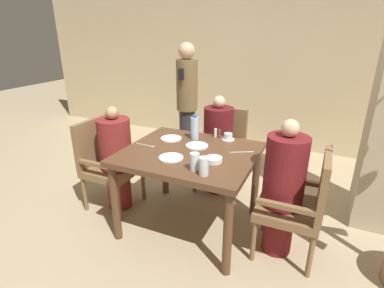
% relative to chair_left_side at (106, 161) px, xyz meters
% --- Properties ---
extents(ground_plane, '(16.00, 16.00, 0.00)m').
position_rel_chair_left_side_xyz_m(ground_plane, '(0.96, 0.00, -0.50)').
color(ground_plane, tan).
extents(wall_back, '(8.00, 0.06, 2.80)m').
position_rel_chair_left_side_xyz_m(wall_back, '(0.96, 2.46, 0.90)').
color(wall_back, '#C6B289').
rests_on(wall_back, ground_plane).
extents(dining_table, '(1.14, 1.00, 0.77)m').
position_rel_chair_left_side_xyz_m(dining_table, '(0.96, 0.00, 0.17)').
color(dining_table, brown).
rests_on(dining_table, ground_plane).
extents(chair_left_side, '(0.49, 0.49, 0.92)m').
position_rel_chair_left_side_xyz_m(chair_left_side, '(0.00, 0.00, 0.00)').
color(chair_left_side, brown).
rests_on(chair_left_side, ground_plane).
extents(diner_in_left_chair, '(0.32, 0.32, 1.09)m').
position_rel_chair_left_side_xyz_m(diner_in_left_chair, '(0.14, 0.00, 0.06)').
color(diner_in_left_chair, maroon).
rests_on(diner_in_left_chair, ground_plane).
extents(chair_far_side, '(0.49, 0.49, 0.92)m').
position_rel_chair_left_side_xyz_m(chair_far_side, '(0.96, 0.88, 0.00)').
color(chair_far_side, brown).
rests_on(chair_far_side, ground_plane).
extents(diner_in_far_chair, '(0.32, 0.32, 1.12)m').
position_rel_chair_left_side_xyz_m(diner_in_far_chair, '(0.96, 0.74, 0.07)').
color(diner_in_far_chair, '#5B1419').
rests_on(diner_in_far_chair, ground_plane).
extents(chair_right_side, '(0.49, 0.49, 0.92)m').
position_rel_chair_left_side_xyz_m(chair_right_side, '(1.91, 0.00, 0.00)').
color(chair_right_side, brown).
rests_on(chair_right_side, ground_plane).
extents(diner_in_right_chair, '(0.32, 0.32, 1.16)m').
position_rel_chair_left_side_xyz_m(diner_in_right_chair, '(1.77, 0.00, 0.09)').
color(diner_in_right_chair, maroon).
rests_on(diner_in_right_chair, ground_plane).
extents(standing_host, '(0.28, 0.31, 1.62)m').
position_rel_chair_left_side_xyz_m(standing_host, '(0.31, 1.32, 0.37)').
color(standing_host, '#2D2D33').
rests_on(standing_host, ground_plane).
extents(plate_main_left, '(0.21, 0.21, 0.01)m').
position_rel_chair_left_side_xyz_m(plate_main_left, '(0.88, -0.20, 0.28)').
color(plate_main_left, white).
rests_on(plate_main_left, dining_table).
extents(plate_main_right, '(0.21, 0.21, 0.01)m').
position_rel_chair_left_side_xyz_m(plate_main_right, '(0.97, 0.13, 0.28)').
color(plate_main_right, white).
rests_on(plate_main_right, dining_table).
extents(plate_dessert_center, '(0.21, 0.21, 0.01)m').
position_rel_chair_left_side_xyz_m(plate_dessert_center, '(0.66, 0.21, 0.28)').
color(plate_dessert_center, white).
rests_on(plate_dessert_center, dining_table).
extents(teacup_with_saucer, '(0.12, 0.12, 0.07)m').
position_rel_chair_left_side_xyz_m(teacup_with_saucer, '(1.17, 0.41, 0.30)').
color(teacup_with_saucer, white).
rests_on(teacup_with_saucer, dining_table).
extents(bowl_small, '(0.14, 0.14, 0.04)m').
position_rel_chair_left_side_xyz_m(bowl_small, '(1.23, -0.12, 0.29)').
color(bowl_small, white).
rests_on(bowl_small, dining_table).
extents(water_bottle, '(0.08, 0.08, 0.24)m').
position_rel_chair_left_side_xyz_m(water_bottle, '(0.87, 0.30, 0.38)').
color(water_bottle, '#A3C6DB').
rests_on(water_bottle, dining_table).
extents(glass_tall_near, '(0.07, 0.07, 0.14)m').
position_rel_chair_left_side_xyz_m(glass_tall_near, '(1.15, -0.33, 0.34)').
color(glass_tall_near, silver).
rests_on(glass_tall_near, dining_table).
extents(glass_tall_mid, '(0.07, 0.07, 0.14)m').
position_rel_chair_left_side_xyz_m(glass_tall_mid, '(1.24, -0.37, 0.34)').
color(glass_tall_mid, silver).
rests_on(glass_tall_mid, dining_table).
extents(salt_shaker, '(0.03, 0.03, 0.09)m').
position_rel_chair_left_side_xyz_m(salt_shaker, '(1.03, 0.44, 0.31)').
color(salt_shaker, white).
rests_on(salt_shaker, dining_table).
extents(pepper_shaker, '(0.03, 0.03, 0.08)m').
position_rel_chair_left_side_xyz_m(pepper_shaker, '(1.07, 0.44, 0.31)').
color(pepper_shaker, '#4C3D2D').
rests_on(pepper_shaker, dining_table).
extents(fork_beside_plate, '(0.20, 0.03, 0.00)m').
position_rel_chair_left_side_xyz_m(fork_beside_plate, '(0.55, -0.04, 0.27)').
color(fork_beside_plate, silver).
rests_on(fork_beside_plate, dining_table).
extents(knife_beside_plate, '(0.19, 0.11, 0.00)m').
position_rel_chair_left_side_xyz_m(knife_beside_plate, '(1.39, 0.17, 0.27)').
color(knife_beside_plate, silver).
rests_on(knife_beside_plate, dining_table).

